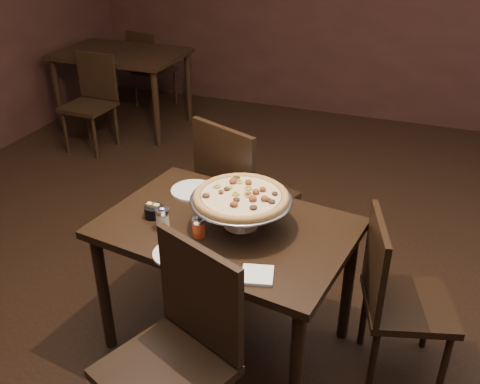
% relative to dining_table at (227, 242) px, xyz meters
% --- Properties ---
extents(room, '(6.04, 7.04, 2.84)m').
position_rel_dining_table_xyz_m(room, '(0.15, 0.12, 0.77)').
color(room, black).
rests_on(room, ground).
extents(dining_table, '(1.26, 0.93, 0.72)m').
position_rel_dining_table_xyz_m(dining_table, '(0.00, 0.00, 0.00)').
color(dining_table, black).
rests_on(dining_table, ground).
extents(background_table, '(1.21, 0.81, 0.76)m').
position_rel_dining_table_xyz_m(background_table, '(-2.11, 2.48, 0.03)').
color(background_table, black).
rests_on(background_table, ground).
extents(pizza_stand, '(0.47, 0.47, 0.19)m').
position_rel_dining_table_xyz_m(pizza_stand, '(0.07, 0.01, 0.25)').
color(pizza_stand, silver).
rests_on(pizza_stand, dining_table).
extents(parmesan_shaker, '(0.06, 0.06, 0.11)m').
position_rel_dining_table_xyz_m(parmesan_shaker, '(-0.26, -0.13, 0.15)').
color(parmesan_shaker, beige).
rests_on(parmesan_shaker, dining_table).
extents(pepper_flake_shaker, '(0.06, 0.06, 0.11)m').
position_rel_dining_table_xyz_m(pepper_flake_shaker, '(-0.08, -0.13, 0.15)').
color(pepper_flake_shaker, '#99200D').
rests_on(pepper_flake_shaker, dining_table).
extents(packet_caddy, '(0.09, 0.09, 0.07)m').
position_rel_dining_table_xyz_m(packet_caddy, '(-0.35, -0.05, 0.13)').
color(packet_caddy, black).
rests_on(packet_caddy, dining_table).
extents(napkin_stack, '(0.15, 0.15, 0.01)m').
position_rel_dining_table_xyz_m(napkin_stack, '(0.26, -0.32, 0.10)').
color(napkin_stack, white).
rests_on(napkin_stack, dining_table).
extents(plate_left, '(0.23, 0.23, 0.01)m').
position_rel_dining_table_xyz_m(plate_left, '(-0.28, 0.24, 0.10)').
color(plate_left, white).
rests_on(plate_left, dining_table).
extents(plate_near, '(0.21, 0.21, 0.01)m').
position_rel_dining_table_xyz_m(plate_near, '(-0.11, -0.29, 0.10)').
color(plate_near, white).
rests_on(plate_near, dining_table).
extents(serving_spatula, '(0.15, 0.15, 0.02)m').
position_rel_dining_table_xyz_m(serving_spatula, '(0.08, -0.13, 0.25)').
color(serving_spatula, silver).
rests_on(serving_spatula, pizza_stand).
extents(chair_far, '(0.60, 0.60, 0.99)m').
position_rel_dining_table_xyz_m(chair_far, '(-0.18, 0.64, -0.09)').
color(chair_far, black).
rests_on(chair_far, ground).
extents(chair_near, '(0.58, 0.58, 0.94)m').
position_rel_dining_table_xyz_m(chair_near, '(0.04, -0.61, -0.11)').
color(chair_near, black).
rests_on(chair_near, ground).
extents(chair_side, '(0.49, 0.49, 0.85)m').
position_rel_dining_table_xyz_m(chair_side, '(0.80, 0.10, -0.16)').
color(chair_side, black).
rests_on(chair_side, ground).
extents(bg_chair_far, '(0.46, 0.46, 0.84)m').
position_rel_dining_table_xyz_m(bg_chair_far, '(-2.15, 3.08, -0.17)').
color(bg_chair_far, black).
rests_on(bg_chair_far, ground).
extents(bg_chair_near, '(0.42, 0.42, 0.86)m').
position_rel_dining_table_xyz_m(bg_chair_near, '(-2.10, 1.93, -0.16)').
color(bg_chair_near, black).
rests_on(bg_chair_near, ground).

